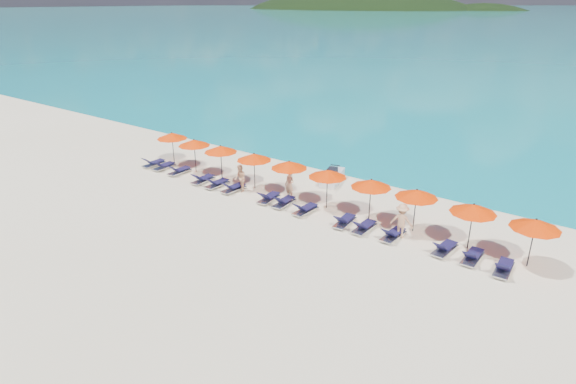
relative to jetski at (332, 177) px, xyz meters
The scene contains 32 objects.
ground 8.41m from the jetski, 86.25° to the right, with size 1400.00×1400.00×0.00m, color beige.
headland_main 611.36m from the jetski, 119.39° to the left, with size 374.00×242.00×126.50m.
headland_small 572.60m from the jetski, 105.16° to the left, with size 162.00×126.00×85.50m.
jetski is the anchor object (origin of this frame).
beachgoer_a 3.81m from the jetski, 98.70° to the right, with size 0.61×0.40×1.68m, color tan.
beachgoer_b 5.87m from the jetski, 128.03° to the right, with size 0.81×0.46×1.66m, color tan.
beachgoer_c 8.01m from the jetski, 33.58° to the right, with size 1.12×0.52×1.73m, color tan.
umbrella_0 11.58m from the jetski, 162.53° to the right, with size 2.10×2.10×2.28m.
umbrella_1 9.35m from the jetski, 156.23° to the right, with size 2.10×2.10×2.28m.
umbrella_2 7.25m from the jetski, 148.27° to the right, with size 2.10×2.10×2.28m.
umbrella_3 5.19m from the jetski, 131.09° to the right, with size 2.10×2.10×2.28m.
umbrella_4 4.04m from the jetski, 100.65° to the right, with size 2.10×2.10×2.28m.
umbrella_5 4.35m from the jetski, 62.41° to the right, with size 2.10×2.10×2.28m.
umbrella_6 5.93m from the jetski, 38.24° to the right, with size 2.10×2.10×2.28m.
umbrella_7 7.88m from the jetski, 26.57° to the right, with size 2.10×2.10×2.28m.
umbrella_8 10.45m from the jetski, 20.60° to the right, with size 2.10×2.10×2.28m.
umbrella_9 12.89m from the jetski, 16.73° to the right, with size 2.10×2.10×2.28m.
lounger_0 12.53m from the jetski, 157.93° to the right, with size 0.63×1.70×0.66m.
lounger_1 11.55m from the jetski, 156.05° to the right, with size 0.69×1.73×0.66m.
lounger_2 10.12m from the jetski, 152.25° to the right, with size 0.64×1.71×0.66m.
lounger_3 8.16m from the jetski, 142.98° to the right, with size 0.71×1.73×0.66m.
lounger_4 7.22m from the jetski, 137.03° to the right, with size 0.66×1.71×0.66m.
lounger_5 6.28m from the jetski, 128.86° to the right, with size 0.72×1.73×0.66m.
lounger_6 4.96m from the jetski, 104.80° to the right, with size 0.78×1.75×0.66m.
lounger_7 4.76m from the jetski, 92.46° to the right, with size 0.73×1.74×0.66m.
lounger_8 5.08m from the jetski, 74.62° to the right, with size 0.72×1.73×0.66m.
lounger_9 6.20m from the jetski, 52.21° to the right, with size 0.76×1.75×0.66m.
lounger_10 6.96m from the jetski, 44.82° to the right, with size 0.64×1.71×0.66m.
lounger_11 8.05m from the jetski, 36.70° to the right, with size 0.72×1.73×0.66m.
lounger_12 10.10m from the jetski, 27.64° to the right, with size 0.77×1.75×0.66m.
lounger_13 11.22m from the jetski, 24.69° to the right, with size 0.63×1.70×0.66m.
lounger_14 12.54m from the jetski, 22.84° to the right, with size 0.73×1.74×0.66m.
Camera 1 is at (14.28, -16.08, 10.74)m, focal length 30.00 mm.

